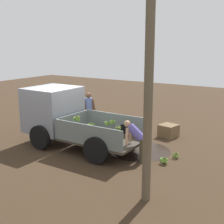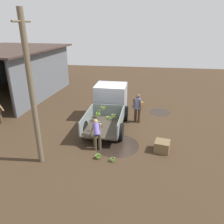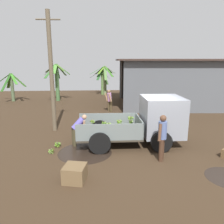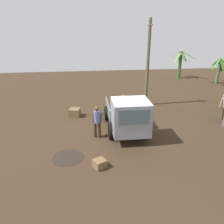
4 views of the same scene
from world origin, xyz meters
The scene contains 14 objects.
ground centered at (0.00, 0.00, 0.00)m, with size 36.00×36.00×0.00m, color #3A2A1B.
mud_patch_0 centered at (-2.69, -0.72, 0.00)m, with size 2.16×2.16×0.01m, color black.
mud_patch_1 centered at (1.94, -2.96, 0.00)m, with size 1.42×1.42×0.01m, color black.
cargo_truck centered at (0.25, 0.08, 1.11)m, with size 4.53×2.16×2.09m.
utility_pole centered at (-4.43, 2.28, 3.03)m, with size 1.16×0.21×5.95m.
banana_palm_1 centered at (-12.61, 8.29, 1.55)m, with size 2.39×2.39×2.94m.
banana_palm_2 centered at (-9.76, 11.07, 1.36)m, with size 2.54×2.46×2.49m.
person_foreground_visitor centered at (0.17, -1.56, 0.95)m, with size 0.45×0.61×1.72m.
person_worker_loading centered at (-3.02, 0.17, 0.77)m, with size 0.70×0.66×1.32m.
person_bystander_near_shed centered at (-1.31, 6.34, 0.88)m, with size 0.59×0.62×1.59m.
banana_bunch_on_ground_0 centered at (-3.89, -0.06, 0.12)m, with size 0.28×0.29×0.22m.
banana_bunch_on_ground_1 centered at (-4.02, -0.72, 0.11)m, with size 0.25×0.24×0.20m.
wooden_crate_0 centered at (-2.88, -2.82, 0.25)m, with size 0.65×0.65×0.50m, color brown.
wooden_crate_1 centered at (2.80, -1.62, 0.17)m, with size 0.47×0.47×0.34m, color brown.
Camera 4 is at (10.37, -2.04, 5.45)m, focal length 35.00 mm.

